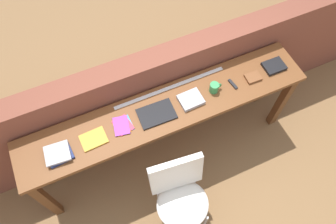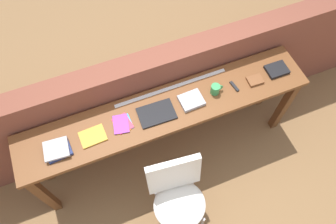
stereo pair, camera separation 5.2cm
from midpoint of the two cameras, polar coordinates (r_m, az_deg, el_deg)
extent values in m
plane|color=brown|center=(3.39, 2.05, -10.91)|extent=(40.00, 40.00, 0.00)
cube|color=brown|center=(3.12, -2.18, 2.85)|extent=(6.00, 0.20, 1.14)
cube|color=brown|center=(2.71, 0.16, 0.44)|extent=(2.50, 0.44, 0.04)
cube|color=#5B341A|center=(3.07, -20.32, -13.34)|extent=(0.07, 0.07, 0.84)
cube|color=#5B341A|center=(3.44, 19.92, 1.05)|extent=(0.07, 0.07, 0.84)
cube|color=#5B341A|center=(3.20, -21.42, -8.08)|extent=(0.07, 0.07, 0.84)
cube|color=#5B341A|center=(3.55, 17.32, 5.21)|extent=(0.07, 0.07, 0.84)
ellipsoid|color=silver|center=(2.84, 2.57, -15.87)|extent=(0.48, 0.47, 0.08)
cube|color=silver|center=(2.66, 1.57, -10.85)|extent=(0.45, 0.15, 0.40)
cylinder|color=#B2B2B7|center=(3.08, 6.39, -18.79)|extent=(0.02, 0.02, 0.41)
cylinder|color=#B2B2B7|center=(3.10, -1.50, -14.98)|extent=(0.02, 0.02, 0.41)
cylinder|color=#B2B2B7|center=(3.14, 4.50, -13.38)|extent=(0.02, 0.02, 0.41)
cube|color=navy|center=(2.64, -17.96, -6.38)|extent=(0.20, 0.17, 0.02)
cube|color=#9E9EA3|center=(2.62, -18.36, -6.17)|extent=(0.20, 0.18, 0.02)
cube|color=gold|center=(2.63, -12.41, -4.15)|extent=(0.21, 0.16, 0.01)
cube|color=#3399D8|center=(2.64, -7.05, -1.92)|extent=(0.12, 0.15, 0.00)
cube|color=orange|center=(2.64, -7.60, -2.17)|extent=(0.12, 0.15, 0.00)
cube|color=#E5334C|center=(2.64, -7.34, -1.96)|extent=(0.15, 0.18, 0.00)
cube|color=purple|center=(2.63, -7.66, -2.07)|extent=(0.15, 0.19, 0.00)
cube|color=black|center=(2.66, -1.46, -0.25)|extent=(0.30, 0.21, 0.02)
cube|color=#9E9EA3|center=(2.72, 4.63, 2.02)|extent=(0.20, 0.17, 0.03)
cylinder|color=#338C4C|center=(2.76, 8.75, 3.93)|extent=(0.08, 0.08, 0.09)
torus|color=#338C4C|center=(2.78, 9.56, 4.20)|extent=(0.06, 0.01, 0.06)
cube|color=black|center=(2.85, 11.99, 4.39)|extent=(0.04, 0.11, 0.02)
cube|color=brown|center=(2.93, 15.41, 5.34)|extent=(0.13, 0.11, 0.02)
cube|color=black|center=(3.05, 18.89, 6.99)|extent=(0.19, 0.15, 0.03)
cube|color=silver|center=(2.79, 1.10, 4.25)|extent=(1.01, 0.03, 0.00)
camera|label=1|loc=(0.03, -89.44, 1.02)|focal=35.00mm
camera|label=2|loc=(0.03, 90.56, -1.02)|focal=35.00mm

